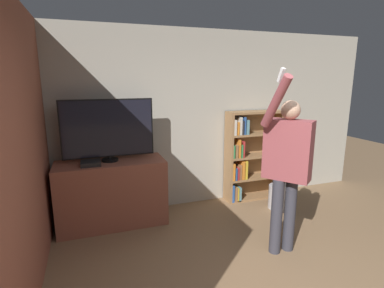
{
  "coord_description": "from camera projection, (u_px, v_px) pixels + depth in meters",
  "views": [
    {
      "loc": [
        -1.56,
        -1.63,
        1.98
      ],
      "look_at": [
        -0.42,
        1.62,
        1.22
      ],
      "focal_mm": 28.0,
      "sensor_mm": 36.0,
      "label": 1
    }
  ],
  "objects": [
    {
      "name": "wall_side_brick",
      "position": [
        24.0,
        150.0,
        2.7
      ],
      "size": [
        0.06,
        4.29,
        2.7
      ],
      "color": "#93513D",
      "rests_on": "ground_plane"
    },
    {
      "name": "game_console",
      "position": [
        91.0,
        163.0,
        3.82
      ],
      "size": [
        0.25,
        0.24,
        0.05
      ],
      "color": "black",
      "rests_on": "tv_ledge"
    },
    {
      "name": "person",
      "position": [
        287.0,
        162.0,
        3.29
      ],
      "size": [
        0.64,
        0.6,
        2.08
      ],
      "rotation": [
        0.0,
        0.0,
        -0.92
      ],
      "color": "#383842",
      "rests_on": "ground_plane"
    },
    {
      "name": "bookshelf",
      "position": [
        248.0,
        156.0,
        4.9
      ],
      "size": [
        0.96,
        0.28,
        1.47
      ],
      "color": "#997047",
      "rests_on": "ground_plane"
    },
    {
      "name": "waste_bin",
      "position": [
        280.0,
        197.0,
        4.63
      ],
      "size": [
        0.35,
        0.35,
        0.36
      ],
      "color": "#B7B7BC",
      "rests_on": "ground_plane"
    },
    {
      "name": "wall_back",
      "position": [
        194.0,
        120.0,
        4.65
      ],
      "size": [
        6.18,
        0.06,
        2.7
      ],
      "color": "#B2AD9E",
      "rests_on": "ground_plane"
    },
    {
      "name": "television",
      "position": [
        108.0,
        130.0,
        3.92
      ],
      "size": [
        1.18,
        0.22,
        0.83
      ],
      "color": "black",
      "rests_on": "tv_ledge"
    },
    {
      "name": "tv_ledge",
      "position": [
        112.0,
        193.0,
        4.08
      ],
      "size": [
        1.43,
        0.58,
        0.89
      ],
      "color": "#93513D",
      "rests_on": "ground_plane"
    }
  ]
}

